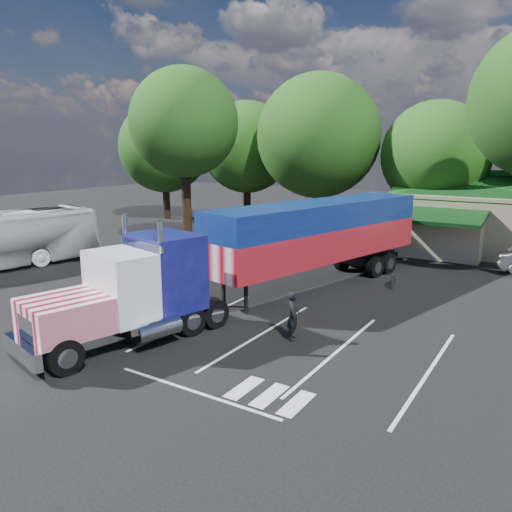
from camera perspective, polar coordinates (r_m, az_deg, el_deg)
The scene contains 9 objects.
ground at distance 26.21m, azimuth 1.45°, elevation -3.58°, with size 120.00×120.00×0.00m, color black.
tree_row_a at distance 51.70m, azimuth -10.43°, elevation 12.14°, with size 9.00×9.00×11.68m.
tree_row_b at distance 47.19m, azimuth -1.05°, elevation 12.30°, with size 8.40×8.40×11.35m.
tree_row_c at distance 41.88m, azimuth 7.15°, elevation 13.43°, with size 10.00×10.00×13.05m.
tree_row_d at distance 40.16m, azimuth 19.82°, elevation 10.78°, with size 8.00×8.00×10.60m.
tree_near_left at distance 36.25m, azimuth -8.24°, elevation 14.80°, with size 7.60×7.60×12.65m.
semi_truck at distance 23.95m, azimuth 2.75°, elevation 1.36°, with size 8.05×22.22×4.66m.
woman at distance 19.06m, azimuth 4.29°, elevation -6.81°, with size 0.70×0.46×1.91m, color black.
bicycle at distance 27.22m, azimuth 15.48°, elevation -2.51°, with size 0.56×1.61×0.85m, color black.
Camera 1 is at (12.88, -21.66, 7.21)m, focal length 35.00 mm.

